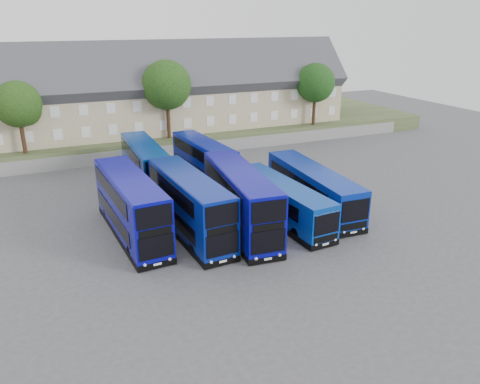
{
  "coord_description": "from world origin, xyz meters",
  "views": [
    {
      "loc": [
        -12.23,
        -28.64,
        15.59
      ],
      "look_at": [
        2.12,
        4.32,
        2.2
      ],
      "focal_mm": 35.0,
      "sensor_mm": 36.0,
      "label": 1
    }
  ],
  "objects_px": {
    "coach_east_a": "(282,202)",
    "tree_east": "(316,84)",
    "dd_front_mid": "(190,206)",
    "tree_far": "(325,74)",
    "dd_front_left": "(131,207)",
    "tree_west": "(19,106)",
    "tree_mid": "(168,87)"
  },
  "relations": [
    {
      "from": "coach_east_a",
      "to": "tree_east",
      "type": "bearing_deg",
      "value": 49.05
    },
    {
      "from": "dd_front_mid",
      "to": "tree_far",
      "type": "height_order",
      "value": "tree_far"
    },
    {
      "from": "dd_front_left",
      "to": "dd_front_mid",
      "type": "bearing_deg",
      "value": -23.33
    },
    {
      "from": "dd_front_left",
      "to": "tree_west",
      "type": "distance_m",
      "value": 22.49
    },
    {
      "from": "tree_east",
      "to": "coach_east_a",
      "type": "bearing_deg",
      "value": -126.97
    },
    {
      "from": "dd_front_mid",
      "to": "coach_east_a",
      "type": "relative_size",
      "value": 0.99
    },
    {
      "from": "coach_east_a",
      "to": "tree_east",
      "type": "relative_size",
      "value": 1.46
    },
    {
      "from": "dd_front_left",
      "to": "dd_front_mid",
      "type": "distance_m",
      "value": 4.34
    },
    {
      "from": "coach_east_a",
      "to": "dd_front_mid",
      "type": "bearing_deg",
      "value": 172.08
    },
    {
      "from": "dd_front_left",
      "to": "dd_front_mid",
      "type": "relative_size",
      "value": 1.01
    },
    {
      "from": "tree_mid",
      "to": "tree_east",
      "type": "xyz_separation_m",
      "value": [
        20.0,
        -0.5,
        -0.68
      ]
    },
    {
      "from": "tree_east",
      "to": "tree_west",
      "type": "bearing_deg",
      "value": -180.0
    },
    {
      "from": "tree_mid",
      "to": "tree_far",
      "type": "relative_size",
      "value": 1.06
    },
    {
      "from": "coach_east_a",
      "to": "tree_west",
      "type": "distance_m",
      "value": 30.07
    },
    {
      "from": "coach_east_a",
      "to": "tree_west",
      "type": "bearing_deg",
      "value": 125.62
    },
    {
      "from": "coach_east_a",
      "to": "tree_mid",
      "type": "distance_m",
      "value": 24.34
    },
    {
      "from": "dd_front_mid",
      "to": "tree_far",
      "type": "distance_m",
      "value": 42.84
    },
    {
      "from": "dd_front_left",
      "to": "tree_east",
      "type": "distance_m",
      "value": 36.0
    },
    {
      "from": "dd_front_mid",
      "to": "tree_mid",
      "type": "relative_size",
      "value": 1.29
    },
    {
      "from": "tree_far",
      "to": "tree_mid",
      "type": "bearing_deg",
      "value": -165.96
    },
    {
      "from": "dd_front_left",
      "to": "dd_front_mid",
      "type": "height_order",
      "value": "dd_front_left"
    },
    {
      "from": "tree_west",
      "to": "tree_east",
      "type": "height_order",
      "value": "tree_east"
    },
    {
      "from": "dd_front_left",
      "to": "coach_east_a",
      "type": "height_order",
      "value": "dd_front_left"
    },
    {
      "from": "tree_west",
      "to": "tree_mid",
      "type": "distance_m",
      "value": 16.04
    },
    {
      "from": "dd_front_mid",
      "to": "tree_west",
      "type": "xyz_separation_m",
      "value": [
        -11.18,
        22.25,
        4.77
      ]
    },
    {
      "from": "coach_east_a",
      "to": "tree_far",
      "type": "relative_size",
      "value": 1.37
    },
    {
      "from": "tree_east",
      "to": "tree_far",
      "type": "xyz_separation_m",
      "value": [
        6.0,
        7.0,
        0.34
      ]
    },
    {
      "from": "dd_front_mid",
      "to": "tree_mid",
      "type": "xyz_separation_m",
      "value": [
        4.82,
        22.75,
        5.79
      ]
    },
    {
      "from": "coach_east_a",
      "to": "tree_far",
      "type": "distance_m",
      "value": 38.22
    },
    {
      "from": "tree_mid",
      "to": "tree_east",
      "type": "height_order",
      "value": "tree_mid"
    },
    {
      "from": "tree_west",
      "to": "tree_mid",
      "type": "xyz_separation_m",
      "value": [
        16.0,
        0.5,
        1.02
      ]
    },
    {
      "from": "dd_front_mid",
      "to": "coach_east_a",
      "type": "distance_m",
      "value": 7.73
    }
  ]
}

